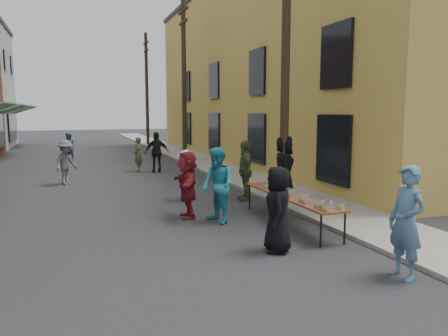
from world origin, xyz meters
TOP-DOWN VIEW (x-y plane):
  - ground at (0.00, 0.00)m, footprint 120.00×120.00m
  - sidewalk at (5.00, 15.00)m, footprint 2.20×60.00m
  - building_ochre at (11.10, 14.00)m, footprint 10.00×28.00m
  - utility_pole_near at (4.30, 3.00)m, footprint 0.26×0.26m
  - utility_pole_mid at (4.30, 15.00)m, footprint 0.26×0.26m
  - utility_pole_far at (4.30, 27.00)m, footprint 0.26×0.26m
  - serving_table at (3.25, 0.61)m, footprint 0.70×4.00m
  - catering_tray_sausage at (3.25, -1.04)m, footprint 0.50×0.33m
  - catering_tray_foil_b at (3.25, -0.39)m, footprint 0.50×0.33m
  - catering_tray_buns at (3.25, 0.31)m, footprint 0.50×0.33m
  - catering_tray_foil_d at (3.25, 1.01)m, footprint 0.50×0.33m
  - catering_tray_buns_end at (3.25, 1.71)m, footprint 0.50×0.33m
  - condiment_jar_a at (3.03, -1.34)m, footprint 0.07×0.07m
  - condiment_jar_b at (3.03, -1.24)m, footprint 0.07×0.07m
  - condiment_jar_c at (3.03, -1.14)m, footprint 0.07×0.07m
  - cup_stack at (3.45, -1.29)m, footprint 0.08×0.08m
  - guest_front_a at (2.01, -1.18)m, footprint 0.84×0.99m
  - guest_front_b at (3.40, -3.17)m, footprint 0.50×0.73m
  - guest_front_c at (1.60, 1.36)m, footprint 0.92×1.07m
  - guest_front_d at (1.60, 4.41)m, footprint 0.91×1.18m
  - guest_front_e at (3.34, 3.78)m, footprint 0.63×1.17m
  - guest_queue_back at (1.04, 2.15)m, footprint 0.69×1.69m
  - server at (4.35, 3.06)m, footprint 0.91×1.11m
  - passerby_left at (-1.99, 8.81)m, footprint 1.18×1.26m
  - passerby_mid at (1.95, 11.03)m, footprint 1.12×0.54m
  - passerby_right at (1.14, 11.51)m, footprint 0.41×0.61m
  - passerby_far at (-1.83, 17.14)m, footprint 0.99×0.95m

SIDE VIEW (x-z plane):
  - ground at x=0.00m, z-range 0.00..0.00m
  - sidewalk at x=5.00m, z-range 0.00..0.10m
  - serving_table at x=3.25m, z-range 0.34..1.09m
  - catering_tray_sausage at x=3.25m, z-range 0.75..0.83m
  - catering_tray_foil_b at x=3.25m, z-range 0.75..0.83m
  - catering_tray_buns at x=3.25m, z-range 0.75..0.83m
  - catering_tray_foil_d at x=3.25m, z-range 0.75..0.83m
  - catering_tray_buns_end at x=3.25m, z-range 0.75..0.83m
  - condiment_jar_a at x=3.03m, z-range 0.75..0.83m
  - condiment_jar_b at x=3.03m, z-range 0.75..0.83m
  - condiment_jar_c at x=3.03m, z-range 0.75..0.83m
  - passerby_far at x=-1.83m, z-range 0.00..1.60m
  - guest_front_d at x=1.60m, z-range 0.00..1.60m
  - passerby_right at x=1.14m, z-range 0.00..1.61m
  - cup_stack at x=3.45m, z-range 0.75..0.87m
  - passerby_left at x=-1.99m, z-range 0.00..1.71m
  - guest_front_a at x=2.01m, z-range 0.00..1.73m
  - guest_queue_back at x=1.04m, z-range 0.00..1.78m
  - passerby_mid at x=1.95m, z-range 0.00..1.86m
  - guest_front_e at x=3.34m, z-range 0.00..1.89m
  - guest_front_c at x=1.60m, z-range 0.00..1.92m
  - guest_front_b at x=3.40m, z-range 0.00..1.93m
  - server at x=4.35m, z-range 0.10..2.06m
  - utility_pole_near at x=4.30m, z-range 0.00..9.00m
  - utility_pole_mid at x=4.30m, z-range 0.00..9.00m
  - utility_pole_far at x=4.30m, z-range 0.00..9.00m
  - building_ochre at x=11.10m, z-range 0.00..10.00m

